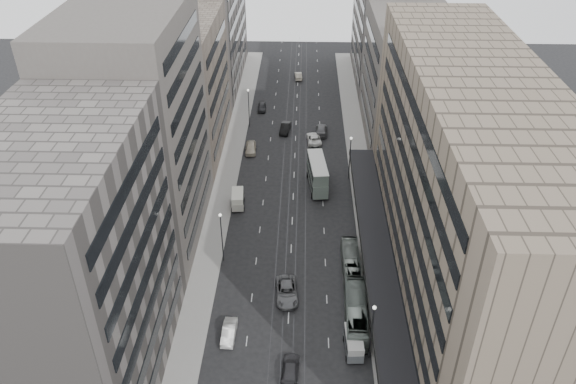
# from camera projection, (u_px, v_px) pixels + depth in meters

# --- Properties ---
(ground) EXTENTS (220.00, 220.00, 0.00)m
(ground) POSITION_uv_depth(u_px,v_px,m) (288.00, 324.00, 70.90)
(ground) COLOR black
(ground) RESTS_ON ground
(sidewalk_right) EXTENTS (4.00, 125.00, 0.15)m
(sidewalk_right) POSITION_uv_depth(u_px,v_px,m) (360.00, 171.00, 101.88)
(sidewalk_right) COLOR gray
(sidewalk_right) RESTS_ON ground
(sidewalk_left) EXTENTS (4.00, 125.00, 0.15)m
(sidewalk_left) POSITION_uv_depth(u_px,v_px,m) (229.00, 169.00, 102.47)
(sidewalk_left) COLOR gray
(sidewalk_left) RESTS_ON ground
(department_store) EXTENTS (19.20, 60.00, 30.00)m
(department_store) POSITION_uv_depth(u_px,v_px,m) (465.00, 193.00, 68.84)
(department_store) COLOR #756656
(department_store) RESTS_ON ground
(building_right_mid) EXTENTS (15.00, 28.00, 24.00)m
(building_right_mid) POSITION_uv_depth(u_px,v_px,m) (408.00, 79.00, 107.20)
(building_right_mid) COLOR #544E49
(building_right_mid) RESTS_ON ground
(building_right_far) EXTENTS (15.00, 32.00, 28.00)m
(building_right_far) POSITION_uv_depth(u_px,v_px,m) (390.00, 22.00, 131.16)
(building_right_far) COLOR slate
(building_right_far) RESTS_ON ground
(building_left_a) EXTENTS (15.00, 28.00, 30.00)m
(building_left_a) POSITION_uv_depth(u_px,v_px,m) (73.00, 273.00, 56.51)
(building_left_a) COLOR slate
(building_left_a) RESTS_ON ground
(building_left_b) EXTENTS (15.00, 26.00, 34.00)m
(building_left_b) POSITION_uv_depth(u_px,v_px,m) (138.00, 132.00, 77.96)
(building_left_b) COLOR #544E49
(building_left_b) RESTS_ON ground
(building_left_c) EXTENTS (15.00, 28.00, 25.00)m
(building_left_c) POSITION_uv_depth(u_px,v_px,m) (179.00, 87.00, 102.98)
(building_left_c) COLOR #75685B
(building_left_c) RESTS_ON ground
(building_left_d) EXTENTS (15.00, 38.00, 28.00)m
(building_left_d) POSITION_uv_depth(u_px,v_px,m) (205.00, 25.00, 129.72)
(building_left_d) COLOR slate
(building_left_d) RESTS_ON ground
(lamp_right_near) EXTENTS (0.44, 0.44, 8.32)m
(lamp_right_near) POSITION_uv_depth(u_px,v_px,m) (372.00, 326.00, 63.63)
(lamp_right_near) COLOR #262628
(lamp_right_near) RESTS_ON ground
(lamp_right_far) EXTENTS (0.44, 0.44, 8.32)m
(lamp_right_far) POSITION_uv_depth(u_px,v_px,m) (350.00, 153.00, 97.03)
(lamp_right_far) COLOR #262628
(lamp_right_far) RESTS_ON ground
(lamp_left_near) EXTENTS (0.44, 0.44, 8.32)m
(lamp_left_near) POSITION_uv_depth(u_px,v_px,m) (221.00, 232.00, 78.30)
(lamp_left_near) COLOR #262628
(lamp_left_near) RESTS_ON ground
(lamp_left_far) EXTENTS (0.44, 0.44, 8.32)m
(lamp_left_far) POSITION_uv_depth(u_px,v_px,m) (249.00, 104.00, 114.22)
(lamp_left_far) COLOR #262628
(lamp_left_far) RESTS_ON ground
(bus_near) EXTENTS (3.03, 11.32, 3.13)m
(bus_near) POSITION_uv_depth(u_px,v_px,m) (356.00, 312.00, 70.43)
(bus_near) COLOR slate
(bus_near) RESTS_ON ground
(bus_far) EXTENTS (2.39, 10.07, 2.80)m
(bus_far) POSITION_uv_depth(u_px,v_px,m) (351.00, 264.00, 78.40)
(bus_far) COLOR slate
(bus_far) RESTS_ON ground
(double_decker) EXTENTS (3.71, 9.53, 5.08)m
(double_decker) POSITION_uv_depth(u_px,v_px,m) (317.00, 174.00, 96.03)
(double_decker) COLOR slate
(double_decker) RESTS_ON ground
(vw_microbus) EXTENTS (2.29, 4.68, 2.48)m
(vw_microbus) POSITION_uv_depth(u_px,v_px,m) (354.00, 342.00, 66.56)
(vw_microbus) COLOR #4F5356
(vw_microbus) RESTS_ON ground
(panel_van) EXTENTS (2.38, 4.36, 2.65)m
(panel_van) POSITION_uv_depth(u_px,v_px,m) (238.00, 199.00, 91.86)
(panel_van) COLOR #B5B2A3
(panel_van) RESTS_ON ground
(sedan_1) EXTENTS (1.72, 4.60, 1.50)m
(sedan_1) POSITION_uv_depth(u_px,v_px,m) (229.00, 332.00, 68.75)
(sedan_1) COLOR silver
(sedan_1) RESTS_ON ground
(sedan_2) EXTENTS (3.38, 6.37, 1.71)m
(sedan_2) POSITION_uv_depth(u_px,v_px,m) (287.00, 292.00, 74.55)
(sedan_2) COLOR slate
(sedan_2) RESTS_ON ground
(sedan_3) EXTENTS (2.29, 5.06, 1.44)m
(sedan_3) POSITION_uv_depth(u_px,v_px,m) (290.00, 369.00, 64.15)
(sedan_3) COLOR #2A292C
(sedan_3) RESTS_ON ground
(sedan_4) EXTENTS (2.26, 5.11, 1.71)m
(sedan_4) POSITION_uv_depth(u_px,v_px,m) (251.00, 148.00, 107.64)
(sedan_4) COLOR #BDB29D
(sedan_4) RESTS_ON ground
(sedan_5) EXTENTS (2.38, 5.32, 1.70)m
(sedan_5) POSITION_uv_depth(u_px,v_px,m) (285.00, 128.00, 114.65)
(sedan_5) COLOR black
(sedan_5) RESTS_ON ground
(sedan_6) EXTENTS (3.15, 5.93, 1.59)m
(sedan_6) POSITION_uv_depth(u_px,v_px,m) (314.00, 138.00, 110.95)
(sedan_6) COLOR white
(sedan_6) RESTS_ON ground
(sedan_7) EXTENTS (2.59, 5.78, 1.64)m
(sedan_7) POSITION_uv_depth(u_px,v_px,m) (321.00, 130.00, 114.01)
(sedan_7) COLOR #565658
(sedan_7) RESTS_ON ground
(sedan_8) EXTENTS (1.89, 4.42, 1.49)m
(sedan_8) POSITION_uv_depth(u_px,v_px,m) (262.00, 107.00, 123.45)
(sedan_8) COLOR #28282B
(sedan_8) RESTS_ON ground
(sedan_9) EXTENTS (1.96, 4.79, 1.55)m
(sedan_9) POSITION_uv_depth(u_px,v_px,m) (298.00, 76.00, 138.57)
(sedan_9) COLOR #B2A893
(sedan_9) RESTS_ON ground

